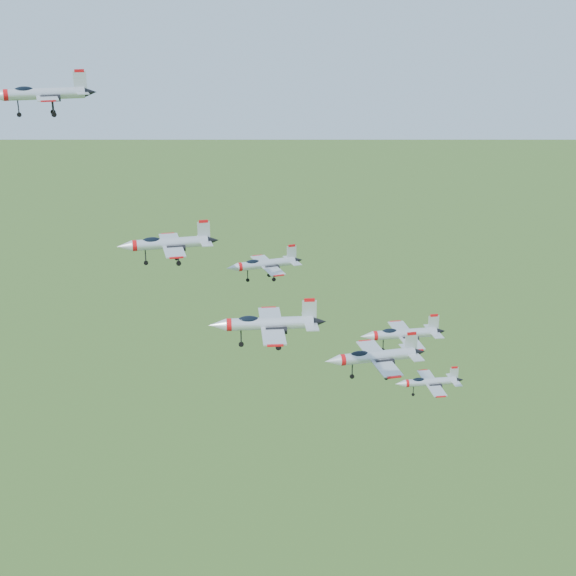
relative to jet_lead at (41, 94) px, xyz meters
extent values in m
cylinder|color=#B6BCC4|center=(0.39, 0.01, -0.03)|extent=(9.96, 1.74, 1.43)
cone|color=black|center=(6.12, 0.19, -0.03)|extent=(1.58, 1.27, 1.22)
ellipsoid|color=black|center=(-2.03, -0.06, 0.51)|extent=(2.45, 1.11, 0.91)
cube|color=#B6BCC4|center=(0.71, -3.06, -0.31)|extent=(2.68, 4.92, 0.15)
cube|color=#B6BCC4|center=(0.52, 3.10, -0.31)|extent=(2.68, 4.92, 0.15)
cube|color=#B6BCC4|center=(4.91, 0.15, 1.45)|extent=(1.66, 0.18, 2.31)
cube|color=red|center=(4.91, 0.15, 2.67)|extent=(1.22, 0.19, 0.39)
cylinder|color=#B6BCC4|center=(13.35, -14.19, -16.74)|extent=(9.20, 1.78, 1.32)
cone|color=#B6BCC4|center=(7.87, -13.91, -16.74)|extent=(1.89, 1.41, 1.32)
cone|color=black|center=(18.62, -14.45, -16.74)|extent=(1.48, 1.19, 1.12)
ellipsoid|color=black|center=(11.12, -14.07, -16.24)|extent=(2.28, 1.06, 0.84)
cube|color=#B6BCC4|center=(13.41, -17.04, -16.99)|extent=(2.56, 4.58, 0.14)
cube|color=#B6BCC4|center=(13.70, -11.36, -16.99)|extent=(2.56, 4.58, 0.14)
cube|color=#B6BCC4|center=(17.51, -14.40, -15.37)|extent=(1.53, 0.20, 2.13)
cube|color=red|center=(17.51, -14.40, -14.25)|extent=(1.12, 0.20, 0.36)
cylinder|color=#B6BCC4|center=(20.14, -35.44, -19.65)|extent=(8.91, 3.01, 1.28)
cone|color=#B6BCC4|center=(14.95, -34.38, -19.65)|extent=(1.98, 1.60, 1.28)
cone|color=black|center=(25.14, -36.45, -19.65)|extent=(1.56, 1.34, 1.08)
ellipsoid|color=black|center=(18.03, -35.01, -19.17)|extent=(2.30, 1.33, 0.81)
cube|color=#B6BCC4|center=(19.79, -38.17, -19.89)|extent=(3.07, 4.68, 0.14)
cube|color=#B6BCC4|center=(20.88, -32.78, -19.89)|extent=(3.07, 4.68, 0.14)
cube|color=#B6BCC4|center=(24.08, -36.24, -18.32)|extent=(1.47, 0.41, 2.06)
cube|color=red|center=(24.08, -36.24, -17.24)|extent=(1.08, 0.35, 0.34)
cylinder|color=#B6BCC4|center=(27.42, -6.71, -23.06)|extent=(8.22, 1.72, 1.18)
cone|color=#B6BCC4|center=(22.53, -7.04, -23.06)|extent=(1.71, 1.29, 1.18)
cone|color=black|center=(32.12, -6.39, -23.06)|extent=(1.33, 1.09, 1.00)
ellipsoid|color=black|center=(25.43, -6.84, -22.61)|extent=(2.05, 0.98, 0.75)
cube|color=#B6BCC4|center=(27.77, -9.23, -23.28)|extent=(2.35, 4.12, 0.13)
cube|color=#B6BCC4|center=(27.43, -4.17, -23.28)|extent=(2.35, 4.12, 0.13)
cube|color=#B6BCC4|center=(31.13, -6.46, -21.83)|extent=(1.36, 0.20, 1.90)
cube|color=red|center=(31.13, -6.46, -20.84)|extent=(1.00, 0.19, 0.32)
cylinder|color=#B6BCC4|center=(36.44, -25.37, -29.92)|extent=(9.59, 1.89, 1.38)
cone|color=#B6BCC4|center=(30.72, -25.06, -29.92)|extent=(1.98, 1.48, 1.38)
cone|color=black|center=(41.94, -25.67, -29.92)|extent=(1.54, 1.25, 1.17)
ellipsoid|color=black|center=(34.11, -25.25, -29.40)|extent=(2.38, 1.11, 0.87)
cube|color=#B6BCC4|center=(36.49, -28.34, -30.19)|extent=(2.68, 4.79, 0.15)
cube|color=#B6BCC4|center=(36.81, -22.42, -30.19)|extent=(2.68, 4.79, 0.15)
cube|color=#B6BCC4|center=(40.77, -25.61, -28.49)|extent=(1.59, 0.21, 2.22)
cube|color=red|center=(40.77, -25.61, -27.33)|extent=(1.17, 0.21, 0.37)
cylinder|color=#B6BCC4|center=(44.97, -14.74, -32.33)|extent=(9.12, 2.36, 1.30)
cone|color=#B6BCC4|center=(39.59, -14.10, -32.33)|extent=(1.95, 1.51, 1.30)
cone|color=black|center=(50.15, -15.36, -32.33)|extent=(1.53, 1.27, 1.11)
ellipsoid|color=black|center=(42.78, -14.48, -31.83)|extent=(2.30, 1.19, 0.83)
cube|color=#B6BCC4|center=(44.84, -17.56, -32.58)|extent=(2.81, 4.65, 0.14)
cube|color=#B6BCC4|center=(45.50, -11.98, -32.58)|extent=(2.81, 4.65, 0.14)
cube|color=#B6BCC4|center=(49.05, -15.23, -30.97)|extent=(1.51, 0.30, 2.11)
cube|color=red|center=(49.05, -15.23, -29.87)|extent=(1.11, 0.27, 0.35)
cylinder|color=#B6BCC4|center=(55.37, -3.46, -46.63)|extent=(8.47, 2.41, 1.21)
cone|color=#B6BCC4|center=(50.39, -2.73, -46.63)|extent=(1.83, 1.44, 1.21)
cone|color=black|center=(60.16, -4.16, -46.63)|extent=(1.44, 1.21, 1.03)
ellipsoid|color=black|center=(53.34, -3.16, -46.18)|extent=(2.15, 1.16, 0.77)
cube|color=#B6BCC4|center=(55.18, -6.06, -46.87)|extent=(2.71, 4.37, 0.13)
cube|color=#B6BCC4|center=(55.93, -0.90, -46.87)|extent=(2.71, 4.37, 0.13)
cube|color=#B6BCC4|center=(59.15, -4.01, -45.38)|extent=(1.40, 0.31, 1.96)
cube|color=red|center=(59.15, -4.01, -44.35)|extent=(1.03, 0.28, 0.33)
camera|label=1|loc=(0.72, -107.91, 11.44)|focal=50.00mm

